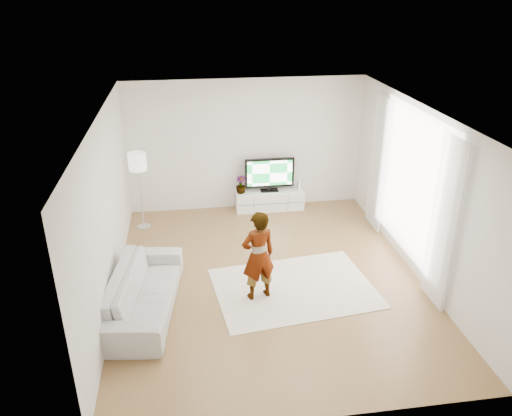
{
  "coord_description": "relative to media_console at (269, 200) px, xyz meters",
  "views": [
    {
      "loc": [
        -1.25,
        -7.04,
        4.6
      ],
      "look_at": [
        -0.16,
        0.4,
        1.14
      ],
      "focal_mm": 35.0,
      "sensor_mm": 36.0,
      "label": 1
    }
  ],
  "objects": [
    {
      "name": "sofa",
      "position": [
        -2.49,
        -3.35,
        0.12
      ],
      "size": [
        1.18,
        2.36,
        0.66
      ],
      "primitive_type": "imported",
      "rotation": [
        0.0,
        0.0,
        1.44
      ],
      "color": "#BBBBB6",
      "rests_on": "floor"
    },
    {
      "name": "wall_right",
      "position": [
        2.02,
        -2.76,
        1.19
      ],
      "size": [
        0.02,
        6.0,
        2.8
      ],
      "primitive_type": "cube",
      "color": "silver",
      "rests_on": "floor"
    },
    {
      "name": "window",
      "position": [
        2.0,
        -2.46,
        1.24
      ],
      "size": [
        0.01,
        2.6,
        2.5
      ],
      "primitive_type": "cube",
      "color": "white",
      "rests_on": "wall_right"
    },
    {
      "name": "curtain_near",
      "position": [
        1.92,
        -3.76,
        1.14
      ],
      "size": [
        0.04,
        0.7,
        2.6
      ],
      "primitive_type": "cube",
      "color": "white",
      "rests_on": "floor"
    },
    {
      "name": "wall_front",
      "position": [
        -0.48,
        -5.76,
        1.19
      ],
      "size": [
        5.0,
        0.02,
        2.8
      ],
      "primitive_type": "cube",
      "color": "silver",
      "rests_on": "floor"
    },
    {
      "name": "player",
      "position": [
        -0.74,
        -3.27,
        0.54
      ],
      "size": [
        0.61,
        0.49,
        1.48
      ],
      "primitive_type": "imported",
      "rotation": [
        0.0,
        0.0,
        3.41
      ],
      "color": "#334772",
      "rests_on": "rug"
    },
    {
      "name": "game_console",
      "position": [
        0.65,
        -0.0,
        0.31
      ],
      "size": [
        0.05,
        0.15,
        0.2
      ],
      "rotation": [
        0.0,
        0.0,
        0.03
      ],
      "color": "white",
      "rests_on": "media_console"
    },
    {
      "name": "curtain_far",
      "position": [
        1.92,
        -1.16,
        1.14
      ],
      "size": [
        0.04,
        0.7,
        2.6
      ],
      "primitive_type": "cube",
      "color": "white",
      "rests_on": "floor"
    },
    {
      "name": "media_console",
      "position": [
        0.0,
        0.0,
        0.0
      ],
      "size": [
        1.47,
        0.42,
        0.41
      ],
      "color": "white",
      "rests_on": "floor"
    },
    {
      "name": "potted_plant",
      "position": [
        -0.63,
        0.0,
        0.4
      ],
      "size": [
        0.21,
        0.21,
        0.38
      ],
      "primitive_type": "imported",
      "rotation": [
        0.0,
        0.0,
        0.0
      ],
      "color": "#3F7238",
      "rests_on": "media_console"
    },
    {
      "name": "wall_back",
      "position": [
        -0.48,
        0.24,
        1.19
      ],
      "size": [
        5.0,
        0.02,
        2.8
      ],
      "primitive_type": "cube",
      "color": "silver",
      "rests_on": "floor"
    },
    {
      "name": "floor",
      "position": [
        -0.48,
        -2.76,
        -0.21
      ],
      "size": [
        6.0,
        6.0,
        0.0
      ],
      "primitive_type": "plane",
      "color": "#9A7245",
      "rests_on": "ground"
    },
    {
      "name": "wall_left",
      "position": [
        -2.98,
        -2.76,
        1.19
      ],
      "size": [
        0.02,
        6.0,
        2.8
      ],
      "primitive_type": "cube",
      "color": "silver",
      "rests_on": "floor"
    },
    {
      "name": "television",
      "position": [
        0.0,
        0.03,
        0.61
      ],
      "size": [
        1.06,
        0.21,
        0.74
      ],
      "color": "black",
      "rests_on": "media_console"
    },
    {
      "name": "rug",
      "position": [
        -0.12,
        -3.12,
        -0.2
      ],
      "size": [
        2.73,
        2.11,
        0.01
      ],
      "primitive_type": "cube",
      "rotation": [
        0.0,
        0.0,
        0.12
      ],
      "color": "white",
      "rests_on": "floor"
    },
    {
      "name": "floor_lamp",
      "position": [
        -2.68,
        -0.5,
        1.13
      ],
      "size": [
        0.35,
        0.35,
        1.58
      ],
      "color": "silver",
      "rests_on": "floor"
    },
    {
      "name": "ceiling",
      "position": [
        -0.48,
        -2.76,
        2.59
      ],
      "size": [
        6.0,
        6.0,
        0.0
      ],
      "primitive_type": "plane",
      "color": "white",
      "rests_on": "wall_back"
    }
  ]
}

